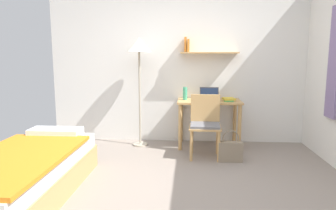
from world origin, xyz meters
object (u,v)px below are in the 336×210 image
handbag (230,151)px  standing_lamp (139,51)px  desk_chair (205,123)px  bed (24,176)px  book_stack (229,99)px  water_bottle (185,93)px  laptop (209,97)px  desk (209,109)px

handbag → standing_lamp: bearing=152.8°
desk_chair → handbag: bearing=-31.4°
bed → handbag: bearing=29.7°
standing_lamp → book_stack: standing_lamp is taller
book_stack → bed: bearing=-139.6°
standing_lamp → water_bottle: 0.98m
standing_lamp → water_bottle: standing_lamp is taller
laptop → desk_chair: bearing=-98.9°
desk_chair → laptop: bearing=81.1°
desk → water_bottle: bearing=175.4°
water_bottle → desk_chair: bearing=-61.4°
bed → laptop: laptop is taller
bed → laptop: bearing=46.0°
bed → handbag: size_ratio=4.64×
laptop → handbag: bearing=-72.1°
desk → handbag: size_ratio=2.25×
desk → handbag: desk is taller
bed → handbag: (2.23, 1.27, -0.09)m
standing_lamp → book_stack: bearing=-1.6°
bed → desk_chair: size_ratio=2.31×
bed → book_stack: size_ratio=8.83×
bed → laptop: size_ratio=6.66×
bed → standing_lamp: bearing=66.1°
desk_chair → standing_lamp: size_ratio=0.51×
desk → handbag: (0.26, -0.72, -0.45)m
laptop → book_stack: laptop is taller
bed → desk: size_ratio=2.07×
desk_chair → handbag: 0.52m
desk → laptop: size_ratio=3.22×
water_bottle → book_stack: 0.69m
bed → book_stack: 3.02m
standing_lamp → laptop: 1.32m
bed → water_bottle: size_ratio=10.03×
desk_chair → laptop: 0.65m
laptop → book_stack: (0.29, -0.12, -0.02)m
desk_chair → water_bottle: (-0.30, 0.54, 0.35)m
desk → standing_lamp: size_ratio=0.58×
desk_chair → standing_lamp: bearing=154.2°
desk → standing_lamp: 1.43m
book_stack → handbag: (-0.04, -0.66, -0.62)m
desk → desk_chair: size_ratio=1.12×
desk_chair → laptop: (0.09, 0.57, 0.30)m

